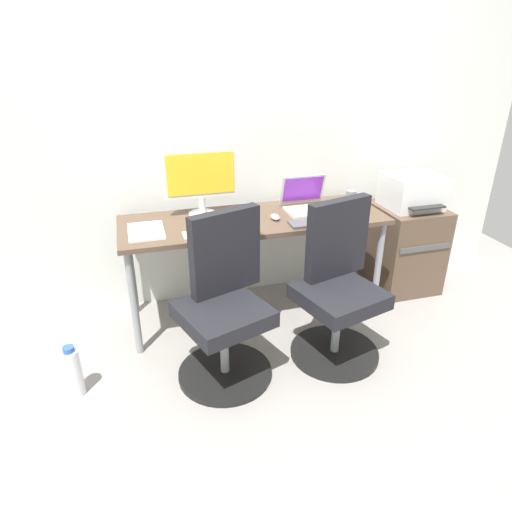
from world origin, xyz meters
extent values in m
plane|color=gray|center=(0.00, 0.00, 0.00)|extent=(5.28, 5.28, 0.00)
cube|color=silver|center=(0.00, 0.37, 1.30)|extent=(4.40, 0.04, 2.60)
cube|color=brown|center=(0.00, 0.00, 0.70)|extent=(1.72, 0.59, 0.03)
cylinder|color=gray|center=(-0.81, -0.24, 0.34)|extent=(0.04, 0.04, 0.69)
cylinder|color=gray|center=(0.81, -0.24, 0.34)|extent=(0.04, 0.04, 0.69)
cylinder|color=gray|center=(-0.81, 0.24, 0.34)|extent=(0.04, 0.04, 0.69)
cylinder|color=gray|center=(0.81, 0.24, 0.34)|extent=(0.04, 0.04, 0.69)
cylinder|color=black|center=(-0.34, -0.60, 0.01)|extent=(0.54, 0.54, 0.03)
cylinder|color=gray|center=(-0.34, -0.60, 0.20)|extent=(0.05, 0.05, 0.34)
cube|color=black|center=(-0.34, -0.60, 0.41)|extent=(0.56, 0.56, 0.09)
cube|color=black|center=(-0.28, -0.43, 0.70)|extent=(0.42, 0.20, 0.48)
cylinder|color=black|center=(0.34, -0.60, 0.01)|extent=(0.54, 0.54, 0.03)
cylinder|color=gray|center=(0.34, -0.60, 0.20)|extent=(0.05, 0.05, 0.34)
cube|color=black|center=(0.34, -0.60, 0.41)|extent=(0.54, 0.54, 0.09)
cube|color=black|center=(0.39, -0.42, 0.70)|extent=(0.42, 0.18, 0.48)
cube|color=brown|center=(1.22, 0.08, 0.33)|extent=(0.46, 0.50, 0.65)
cube|color=#4C4C4C|center=(1.22, -0.17, 0.42)|extent=(0.41, 0.01, 0.04)
cube|color=silver|center=(1.22, 0.08, 0.77)|extent=(0.38, 0.34, 0.24)
cube|color=#262626|center=(1.22, -0.12, 0.71)|extent=(0.27, 0.06, 0.01)
cylinder|color=white|center=(-1.16, -0.53, 0.14)|extent=(0.09, 0.09, 0.28)
cylinder|color=#2D59B2|center=(-1.16, -0.53, 0.30)|extent=(0.06, 0.06, 0.03)
cylinder|color=silver|center=(-0.31, 0.15, 0.73)|extent=(0.18, 0.18, 0.01)
cylinder|color=silver|center=(-0.31, 0.15, 0.79)|extent=(0.04, 0.04, 0.11)
cube|color=silver|center=(-0.31, 0.15, 1.00)|extent=(0.48, 0.03, 0.31)
cube|color=yellow|center=(-0.31, 0.14, 1.00)|extent=(0.43, 0.00, 0.26)
cube|color=silver|center=(0.39, 0.00, 0.73)|extent=(0.31, 0.22, 0.02)
cube|color=silver|center=(0.39, 0.14, 0.84)|extent=(0.31, 0.07, 0.20)
cube|color=purple|center=(0.39, 0.14, 0.84)|extent=(0.28, 0.05, 0.17)
cube|color=#B7B7B7|center=(-0.32, -0.21, 0.73)|extent=(0.34, 0.12, 0.02)
cube|color=#515156|center=(0.34, -0.21, 0.73)|extent=(0.34, 0.12, 0.02)
ellipsoid|color=#B7B7B7|center=(-0.19, -0.05, 0.74)|extent=(0.06, 0.10, 0.03)
ellipsoid|color=#B7B7B7|center=(0.12, -0.07, 0.74)|extent=(0.06, 0.10, 0.03)
cylinder|color=orange|center=(0.64, -0.14, 0.77)|extent=(0.08, 0.08, 0.09)
cylinder|color=slate|center=(0.72, 0.05, 0.77)|extent=(0.07, 0.07, 0.10)
cube|color=white|center=(-0.69, -0.06, 0.73)|extent=(0.21, 0.30, 0.01)
camera|label=1|loc=(-0.74, -2.64, 1.74)|focal=31.51mm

